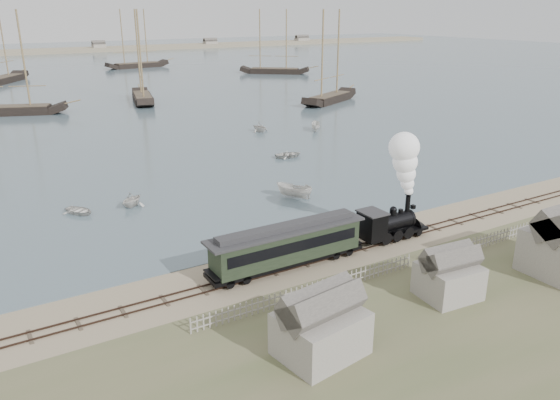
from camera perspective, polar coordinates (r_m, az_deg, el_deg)
ground at (r=49.09m, az=5.12°, el=-4.67°), size 600.00×600.00×0.00m
harbor_water at (r=208.74m, az=-24.00°, el=12.29°), size 600.00×336.00×0.06m
rail_track at (r=47.62m, az=6.53°, el=-5.45°), size 120.00×1.80×0.16m
picket_fence_west at (r=40.61m, az=3.42°, el=-10.06°), size 19.00×0.10×1.20m
picket_fence_east at (r=52.42m, az=21.24°, el=-4.37°), size 15.00×0.10×1.20m
shed_left at (r=34.75m, az=4.22°, el=-15.69°), size 5.00×4.00×4.10m
shed_mid at (r=42.41m, az=17.02°, el=-9.59°), size 4.00×3.50×3.60m
far_spit at (r=288.00m, az=-26.30°, el=13.49°), size 500.00×20.00×1.80m
locomotive at (r=50.06m, az=12.69°, el=0.74°), size 7.56×2.82×9.42m
passenger_coach at (r=43.83m, az=0.73°, el=-4.63°), size 13.69×2.64×3.32m
beached_dinghy at (r=50.87m, az=6.63°, el=-3.30°), size 3.15×4.29×0.86m
rowboat_0 at (r=59.47m, az=-20.23°, el=-1.04°), size 4.08×3.78×0.69m
rowboat_1 at (r=59.81m, az=-15.24°, el=0.09°), size 4.04×4.12×1.65m
rowboat_2 at (r=60.38m, az=1.48°, el=0.96°), size 4.21×3.82×1.60m
rowboat_3 at (r=77.30m, az=0.91°, el=4.78°), size 3.23×4.18×0.80m
rowboat_4 at (r=75.69m, az=13.42°, el=4.23°), size 3.51×3.73×1.57m
rowboat_5 at (r=94.79m, az=3.73°, el=7.68°), size 3.91×3.32×1.46m
rowboat_7 at (r=93.67m, az=-2.13°, el=7.65°), size 3.84×3.50×1.73m
schooner_2 at (r=120.57m, az=-26.87°, el=12.66°), size 21.00×11.65×20.00m
schooner_3 at (r=127.17m, az=-14.50°, el=14.33°), size 8.35×18.83×20.00m
schooner_4 at (r=123.71m, az=5.36°, el=14.72°), size 19.38×12.85×20.00m
schooner_5 at (r=180.34m, az=-0.59°, el=16.23°), size 20.36×17.94×20.00m
schooner_8 at (r=205.30m, az=-14.88°, el=16.00°), size 22.84×7.74×20.00m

